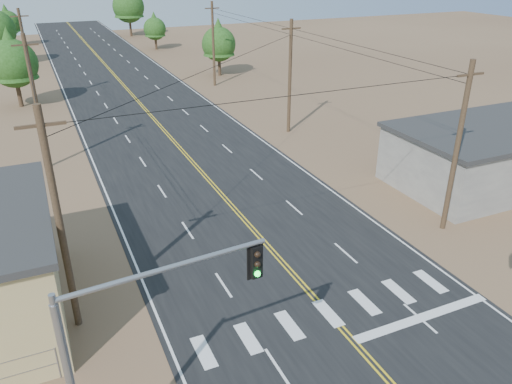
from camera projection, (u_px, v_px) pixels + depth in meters
road at (186, 155)px, 40.94m from camera, size 15.00×200.00×0.02m
building_right at (498, 154)px, 35.61m from camera, size 15.00×8.00×4.00m
utility_pole_left_near at (59, 223)px, 20.03m from camera, size 1.80×0.30×10.00m
utility_pole_left_mid at (36, 102)px, 36.50m from camera, size 1.80×0.30×10.00m
utility_pole_left_far at (27, 57)px, 52.97m from camera, size 1.80×0.30×10.00m
utility_pole_right_near at (457, 148)px, 27.82m from camera, size 1.80×0.30×10.00m
utility_pole_right_mid at (290, 76)px, 44.29m from camera, size 1.80×0.30×10.00m
utility_pole_right_far at (213, 44)px, 60.76m from camera, size 1.80×0.30×10.00m
signal_mast_left at (132, 343)px, 14.11m from camera, size 6.18×0.74×7.23m
tree_left_near at (12, 59)px, 52.00m from camera, size 5.02×5.02×8.37m
tree_left_far at (7, 21)px, 88.01m from camera, size 4.38×4.38×7.30m
tree_right_near at (219, 41)px, 66.32m from camera, size 4.52×4.52×7.54m
tree_right_mid at (155, 26)px, 85.51m from camera, size 3.78×3.78×6.31m
tree_right_far at (128, 3)px, 98.80m from camera, size 6.18×6.18×10.30m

